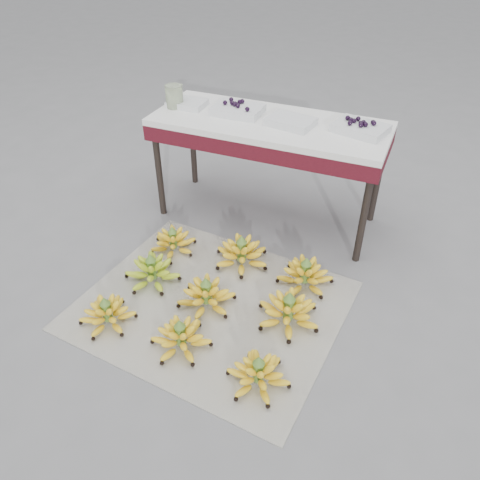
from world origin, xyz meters
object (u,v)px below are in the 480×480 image
at_px(glass_jar, 174,96).
at_px(tray_right, 291,122).
at_px(tray_far_left, 187,103).
at_px(tray_far_right, 360,128).
at_px(bunch_mid_right, 288,311).
at_px(bunch_back_left, 173,242).
at_px(bunch_mid_left, 152,272).
at_px(bunch_mid_center, 206,296).
at_px(bunch_back_right, 305,275).
at_px(tray_left, 238,109).
at_px(bunch_back_center, 242,254).
at_px(bunch_front_right, 258,374).
at_px(newspaper_mat, 212,305).
at_px(bunch_front_left, 107,314).
at_px(vendor_table, 269,133).
at_px(bunch_front_center, 181,337).

bearing_deg(glass_jar, tray_right, 0.74).
relative_size(tray_far_left, tray_far_right, 0.72).
bearing_deg(bunch_mid_right, bunch_back_left, 138.70).
xyz_separation_m(bunch_mid_left, glass_jar, (-0.26, 0.80, 0.64)).
relative_size(bunch_back_left, tray_far_right, 1.12).
xyz_separation_m(bunch_mid_center, bunch_back_right, (0.41, 0.34, 0.00)).
bearing_deg(glass_jar, tray_far_right, 3.33).
distance_m(tray_left, glass_jar, 0.39).
xyz_separation_m(bunch_mid_left, tray_far_left, (-0.20, 0.84, 0.60)).
bearing_deg(bunch_back_center, bunch_front_right, -48.76).
bearing_deg(bunch_front_right, newspaper_mat, 146.91).
xyz_separation_m(bunch_mid_right, tray_far_left, (-0.95, 0.85, 0.59)).
relative_size(newspaper_mat, tray_left, 4.47).
bearing_deg(tray_far_left, tray_far_right, 1.21).
bearing_deg(bunch_front_left, bunch_back_right, 29.06).
xyz_separation_m(bunch_mid_right, glass_jar, (-1.01, 0.81, 0.64)).
height_order(bunch_back_right, tray_far_left, tray_far_left).
distance_m(bunch_mid_center, bunch_back_center, 0.38).
bearing_deg(bunch_mid_left, vendor_table, 75.67).
height_order(bunch_front_right, glass_jar, glass_jar).
relative_size(newspaper_mat, tray_far_right, 4.01).
xyz_separation_m(bunch_back_center, vendor_table, (-0.04, 0.51, 0.50)).
bearing_deg(bunch_front_center, tray_right, 83.00).
relative_size(bunch_mid_left, bunch_mid_center, 0.87).
xyz_separation_m(bunch_front_center, bunch_mid_right, (0.40, 0.34, 0.01)).
height_order(bunch_front_right, vendor_table, vendor_table).
xyz_separation_m(bunch_back_left, tray_far_left, (-0.16, 0.56, 0.60)).
relative_size(vendor_table, tray_far_left, 5.98).
bearing_deg(bunch_mid_right, bunch_back_right, 69.09).
distance_m(bunch_mid_left, bunch_back_left, 0.28).
height_order(bunch_front_left, tray_right, tray_right).
relative_size(tray_left, tray_right, 1.01).
bearing_deg(bunch_back_left, bunch_back_center, 30.53).
xyz_separation_m(bunch_front_left, bunch_back_center, (0.41, 0.67, 0.01)).
bearing_deg(bunch_front_left, bunch_back_center, 48.52).
bearing_deg(newspaper_mat, bunch_front_right, -41.86).
xyz_separation_m(bunch_mid_left, tray_far_right, (0.84, 0.87, 0.60)).
bearing_deg(tray_right, glass_jar, -179.26).
distance_m(bunch_front_right, tray_far_left, 1.67).
distance_m(newspaper_mat, tray_far_left, 1.24).
bearing_deg(bunch_mid_right, bunch_back_center, 117.92).
xyz_separation_m(newspaper_mat, tray_left, (-0.24, 0.90, 0.67)).
bearing_deg(tray_right, bunch_mid_left, -119.83).
xyz_separation_m(bunch_mid_center, vendor_table, (-0.01, 0.88, 0.50)).
xyz_separation_m(bunch_front_left, tray_left, (0.17, 1.20, 0.61)).
distance_m(tray_far_left, tray_left, 0.33).
bearing_deg(bunch_front_right, bunch_mid_center, 149.06).
xyz_separation_m(newspaper_mat, bunch_front_left, (-0.40, -0.30, 0.06)).
bearing_deg(tray_far_right, bunch_back_center, -130.01).
xyz_separation_m(tray_far_left, tray_left, (0.33, 0.01, 0.01)).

